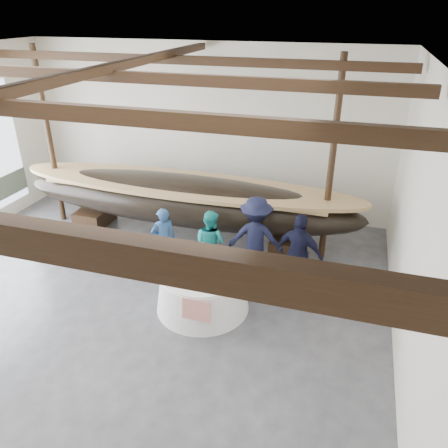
% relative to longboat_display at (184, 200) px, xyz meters
% --- Properties ---
extents(floor, '(10.00, 12.00, 0.01)m').
position_rel_longboat_display_xyz_m(floor, '(-0.10, -4.02, -1.04)').
color(floor, '#3D3D42').
rests_on(floor, ground).
extents(wall_back, '(10.00, 0.02, 4.50)m').
position_rel_longboat_display_xyz_m(wall_back, '(-0.10, 1.98, 1.21)').
color(wall_back, silver).
rests_on(wall_back, ground).
extents(wall_right, '(0.02, 12.00, 4.50)m').
position_rel_longboat_display_xyz_m(wall_right, '(4.90, -4.02, 1.21)').
color(wall_right, silver).
rests_on(wall_right, ground).
extents(ceiling, '(10.00, 12.00, 0.01)m').
position_rel_longboat_display_xyz_m(ceiling, '(-0.10, -4.02, 3.46)').
color(ceiling, white).
rests_on(ceiling, wall_back).
extents(pavilion_structure, '(9.80, 11.76, 4.50)m').
position_rel_longboat_display_xyz_m(pavilion_structure, '(-0.10, -3.31, 2.96)').
color(pavilion_structure, black).
rests_on(pavilion_structure, ground).
extents(longboat_display, '(8.67, 1.73, 1.63)m').
position_rel_longboat_display_xyz_m(longboat_display, '(0.00, 0.00, 0.00)').
color(longboat_display, black).
rests_on(longboat_display, ground).
extents(banquet_table, '(1.79, 1.79, 0.77)m').
position_rel_longboat_display_xyz_m(banquet_table, '(1.39, -2.57, -0.65)').
color(banquet_table, white).
rests_on(banquet_table, ground).
extents(tabletop_items, '(1.66, 0.95, 0.40)m').
position_rel_longboat_display_xyz_m(tabletop_items, '(1.33, -2.47, -0.12)').
color(tabletop_items, red).
rests_on(tabletop_items, banquet_table).
extents(guest_woman_blue, '(0.64, 0.61, 1.47)m').
position_rel_longboat_display_xyz_m(guest_woman_blue, '(0.12, -1.49, -0.30)').
color(guest_woman_blue, navy).
rests_on(guest_woman_blue, ground).
extents(guest_woman_teal, '(0.86, 0.77, 1.47)m').
position_rel_longboat_display_xyz_m(guest_woman_teal, '(1.13, -1.33, -0.30)').
color(guest_woman_teal, teal).
rests_on(guest_woman_teal, ground).
extents(guest_man_left, '(1.24, 0.78, 1.83)m').
position_rel_longboat_display_xyz_m(guest_man_left, '(2.08, -1.18, -0.12)').
color(guest_man_left, black).
rests_on(guest_man_left, ground).
extents(guest_man_right, '(1.07, 0.68, 1.70)m').
position_rel_longboat_display_xyz_m(guest_man_right, '(3.04, -1.45, -0.19)').
color(guest_man_right, black).
rests_on(guest_man_right, ground).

